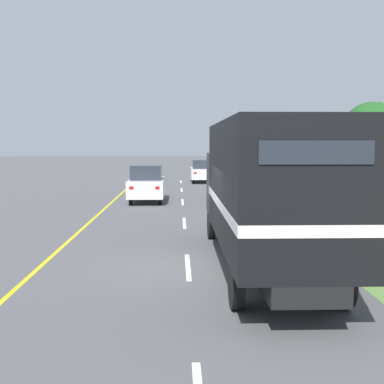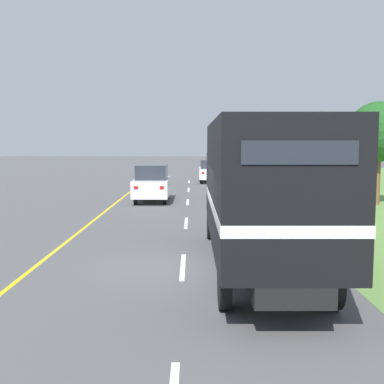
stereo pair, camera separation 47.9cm
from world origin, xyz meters
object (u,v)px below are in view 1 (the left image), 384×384
(lead_car_white, at_px, (147,183))
(lead_car_white_ahead, at_px, (202,171))
(roadside_tree_mid, at_px, (313,135))
(roadside_tree_far, at_px, (322,134))
(roadside_tree_near, at_px, (371,132))
(horse_trailer_truck, at_px, (265,189))
(highway_sign, at_px, (333,174))

(lead_car_white, relative_size, lead_car_white_ahead, 0.98)
(lead_car_white, relative_size, roadside_tree_mid, 0.77)
(roadside_tree_mid, bearing_deg, roadside_tree_far, 70.00)
(roadside_tree_near, bearing_deg, roadside_tree_mid, 93.34)
(roadside_tree_near, distance_m, roadside_tree_far, 18.73)
(roadside_tree_mid, bearing_deg, horse_trailer_truck, -108.58)
(roadside_tree_far, bearing_deg, lead_car_white, -129.98)
(horse_trailer_truck, height_order, highway_sign, horse_trailer_truck)
(lead_car_white, height_order, roadside_tree_far, roadside_tree_far)
(lead_car_white, bearing_deg, roadside_tree_far, 50.02)
(roadside_tree_near, relative_size, roadside_tree_mid, 0.99)
(horse_trailer_truck, relative_size, lead_car_white, 2.22)
(highway_sign, relative_size, roadside_tree_mid, 0.58)
(roadside_tree_mid, bearing_deg, roadside_tree_near, -86.66)
(lead_car_white_ahead, xyz_separation_m, roadside_tree_near, (7.78, -13.74, 2.70))
(roadside_tree_mid, bearing_deg, highway_sign, -102.38)
(horse_trailer_truck, xyz_separation_m, lead_car_white_ahead, (-0.16, 26.35, -1.08))
(horse_trailer_truck, bearing_deg, roadside_tree_far, 70.96)
(horse_trailer_truck, bearing_deg, highway_sign, 61.89)
(lead_car_white, distance_m, highway_sign, 9.97)
(highway_sign, xyz_separation_m, roadside_tree_mid, (2.92, 13.31, 1.76))
(lead_car_white, distance_m, roadside_tree_far, 22.65)
(highway_sign, bearing_deg, roadside_tree_far, 74.30)
(roadside_tree_far, bearing_deg, roadside_tree_mid, -110.00)
(horse_trailer_truck, relative_size, roadside_tree_near, 1.73)
(roadside_tree_mid, bearing_deg, lead_car_white_ahead, 144.53)
(horse_trailer_truck, distance_m, roadside_tree_mid, 22.39)
(highway_sign, bearing_deg, lead_car_white, 142.71)
(lead_car_white_ahead, distance_m, roadside_tree_near, 16.02)
(lead_car_white, bearing_deg, highway_sign, -37.29)
(horse_trailer_truck, distance_m, lead_car_white, 14.39)
(lead_car_white, bearing_deg, horse_trailer_truck, -75.03)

